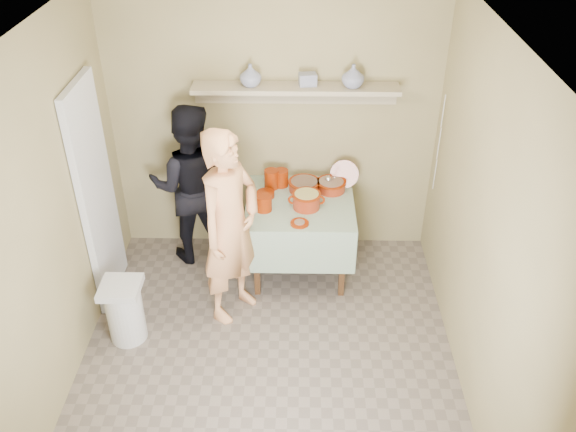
{
  "coord_description": "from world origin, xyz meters",
  "views": [
    {
      "loc": [
        0.23,
        -3.38,
        3.67
      ],
      "look_at": [
        0.15,
        0.75,
        0.95
      ],
      "focal_mm": 38.0,
      "sensor_mm": 36.0,
      "label": 1
    }
  ],
  "objects_px": {
    "person_helper": "(191,185)",
    "trash_bin": "(125,311)",
    "cazuela_rice": "(307,199)",
    "serving_table": "(300,212)",
    "person_cook": "(230,228)"
  },
  "relations": [
    {
      "from": "person_cook",
      "to": "person_helper",
      "type": "bearing_deg",
      "value": 63.36
    },
    {
      "from": "serving_table",
      "to": "trash_bin",
      "type": "distance_m",
      "value": 1.76
    },
    {
      "from": "cazuela_rice",
      "to": "trash_bin",
      "type": "xyz_separation_m",
      "value": [
        -1.48,
        -0.86,
        -0.56
      ]
    },
    {
      "from": "person_cook",
      "to": "cazuela_rice",
      "type": "xyz_separation_m",
      "value": [
        0.62,
        0.49,
        -0.02
      ]
    },
    {
      "from": "person_cook",
      "to": "serving_table",
      "type": "height_order",
      "value": "person_cook"
    },
    {
      "from": "serving_table",
      "to": "trash_bin",
      "type": "height_order",
      "value": "serving_table"
    },
    {
      "from": "serving_table",
      "to": "trash_bin",
      "type": "xyz_separation_m",
      "value": [
        -1.43,
        -0.96,
        -0.36
      ]
    },
    {
      "from": "person_cook",
      "to": "serving_table",
      "type": "relative_size",
      "value": 1.79
    },
    {
      "from": "cazuela_rice",
      "to": "person_cook",
      "type": "bearing_deg",
      "value": -142.05
    },
    {
      "from": "person_helper",
      "to": "trash_bin",
      "type": "bearing_deg",
      "value": 66.74
    },
    {
      "from": "trash_bin",
      "to": "person_cook",
      "type": "bearing_deg",
      "value": 23.26
    },
    {
      "from": "cazuela_rice",
      "to": "serving_table",
      "type": "bearing_deg",
      "value": 118.91
    },
    {
      "from": "serving_table",
      "to": "cazuela_rice",
      "type": "bearing_deg",
      "value": -61.09
    },
    {
      "from": "person_cook",
      "to": "serving_table",
      "type": "xyz_separation_m",
      "value": [
        0.57,
        0.59,
        -0.23
      ]
    },
    {
      "from": "serving_table",
      "to": "cazuela_rice",
      "type": "xyz_separation_m",
      "value": [
        0.06,
        -0.1,
        0.2
      ]
    }
  ]
}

